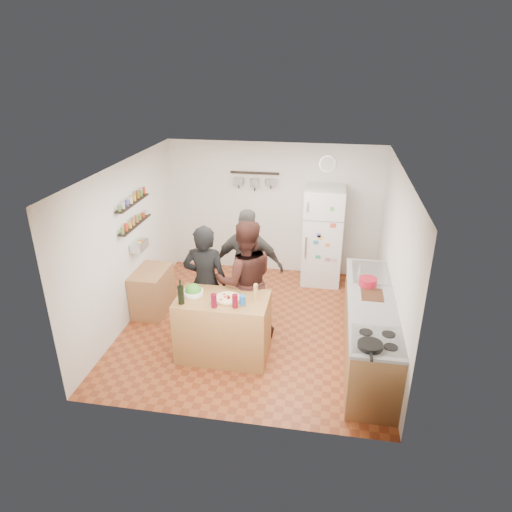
% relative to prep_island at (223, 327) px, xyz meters
% --- Properties ---
extents(room_shell, '(4.20, 4.20, 4.20)m').
position_rel_prep_island_xyz_m(room_shell, '(0.30, 1.23, 0.79)').
color(room_shell, brown).
rests_on(room_shell, ground).
extents(prep_island, '(1.25, 0.72, 0.91)m').
position_rel_prep_island_xyz_m(prep_island, '(0.00, 0.00, 0.00)').
color(prep_island, '#A26A3B').
rests_on(prep_island, floor).
extents(pizza_board, '(0.42, 0.34, 0.02)m').
position_rel_prep_island_xyz_m(pizza_board, '(0.08, -0.02, 0.47)').
color(pizza_board, brown).
rests_on(pizza_board, prep_island).
extents(pizza, '(0.34, 0.34, 0.02)m').
position_rel_prep_island_xyz_m(pizza, '(0.08, -0.02, 0.48)').
color(pizza, beige).
rests_on(pizza, pizza_board).
extents(salad_bowl, '(0.28, 0.28, 0.06)m').
position_rel_prep_island_xyz_m(salad_bowl, '(-0.42, 0.05, 0.48)').
color(salad_bowl, white).
rests_on(salad_bowl, prep_island).
extents(wine_bottle, '(0.08, 0.08, 0.26)m').
position_rel_prep_island_xyz_m(wine_bottle, '(-0.50, -0.22, 0.58)').
color(wine_bottle, black).
rests_on(wine_bottle, prep_island).
extents(wine_glass_near, '(0.08, 0.08, 0.19)m').
position_rel_prep_island_xyz_m(wine_glass_near, '(-0.05, -0.24, 0.55)').
color(wine_glass_near, '#56071A').
rests_on(wine_glass_near, prep_island).
extents(wine_glass_far, '(0.08, 0.08, 0.19)m').
position_rel_prep_island_xyz_m(wine_glass_far, '(0.22, -0.20, 0.55)').
color(wine_glass_far, '#5A0715').
rests_on(wine_glass_far, prep_island).
extents(pepper_mill, '(0.06, 0.06, 0.19)m').
position_rel_prep_island_xyz_m(pepper_mill, '(0.45, 0.05, 0.55)').
color(pepper_mill, '#AF8849').
rests_on(pepper_mill, prep_island).
extents(salt_canister, '(0.08, 0.08, 0.13)m').
position_rel_prep_island_xyz_m(salt_canister, '(0.30, -0.12, 0.52)').
color(salt_canister, '#1C549C').
rests_on(salt_canister, prep_island).
extents(person_left, '(0.66, 0.45, 1.77)m').
position_rel_prep_island_xyz_m(person_left, '(-0.36, 0.47, 0.43)').
color(person_left, black).
rests_on(person_left, floor).
extents(person_center, '(1.06, 0.94, 1.84)m').
position_rel_prep_island_xyz_m(person_center, '(0.20, 0.55, 0.46)').
color(person_center, black).
rests_on(person_center, floor).
extents(person_back, '(1.09, 0.48, 1.85)m').
position_rel_prep_island_xyz_m(person_back, '(0.17, 1.02, 0.47)').
color(person_back, '#302D2A').
rests_on(person_back, floor).
extents(counter_run, '(0.63, 2.63, 0.90)m').
position_rel_prep_island_xyz_m(counter_run, '(2.00, 0.29, -0.01)').
color(counter_run, '#9E7042').
rests_on(counter_run, floor).
extents(stove_top, '(0.60, 0.62, 0.02)m').
position_rel_prep_island_xyz_m(stove_top, '(2.00, -0.66, 0.46)').
color(stove_top, white).
rests_on(stove_top, counter_run).
extents(skillet, '(0.28, 0.28, 0.05)m').
position_rel_prep_island_xyz_m(skillet, '(1.90, -0.83, 0.49)').
color(skillet, black).
rests_on(skillet, stove_top).
extents(sink, '(0.50, 0.80, 0.03)m').
position_rel_prep_island_xyz_m(sink, '(2.00, 1.14, 0.46)').
color(sink, silver).
rests_on(sink, counter_run).
extents(cutting_board, '(0.30, 0.40, 0.02)m').
position_rel_prep_island_xyz_m(cutting_board, '(2.00, 0.43, 0.46)').
color(cutting_board, brown).
rests_on(cutting_board, counter_run).
extents(red_bowl, '(0.26, 0.26, 0.11)m').
position_rel_prep_island_xyz_m(red_bowl, '(1.95, 0.71, 0.52)').
color(red_bowl, '#A31226').
rests_on(red_bowl, counter_run).
extents(fridge, '(0.70, 0.68, 1.80)m').
position_rel_prep_island_xyz_m(fridge, '(1.25, 2.59, 0.45)').
color(fridge, white).
rests_on(fridge, floor).
extents(wall_clock, '(0.30, 0.03, 0.30)m').
position_rel_prep_island_xyz_m(wall_clock, '(1.25, 2.92, 1.69)').
color(wall_clock, silver).
rests_on(wall_clock, back_wall).
extents(spice_shelf_lower, '(0.12, 1.00, 0.02)m').
position_rel_prep_island_xyz_m(spice_shelf_lower, '(-1.63, 1.04, 1.04)').
color(spice_shelf_lower, black).
rests_on(spice_shelf_lower, left_wall).
extents(spice_shelf_upper, '(0.12, 1.00, 0.02)m').
position_rel_prep_island_xyz_m(spice_shelf_upper, '(-1.63, 1.04, 1.40)').
color(spice_shelf_upper, black).
rests_on(spice_shelf_upper, left_wall).
extents(produce_basket, '(0.18, 0.35, 0.14)m').
position_rel_prep_island_xyz_m(produce_basket, '(-1.60, 1.04, 0.69)').
color(produce_basket, silver).
rests_on(produce_basket, left_wall).
extents(side_table, '(0.50, 0.80, 0.73)m').
position_rel_prep_island_xyz_m(side_table, '(-1.44, 1.00, -0.09)').
color(side_table, '#AA7847').
rests_on(side_table, floor).
extents(pot_rack, '(0.90, 0.04, 0.04)m').
position_rel_prep_island_xyz_m(pot_rack, '(-0.05, 2.84, 1.49)').
color(pot_rack, black).
rests_on(pot_rack, back_wall).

